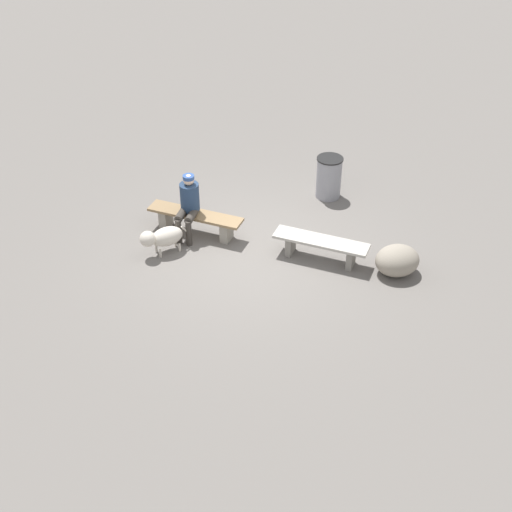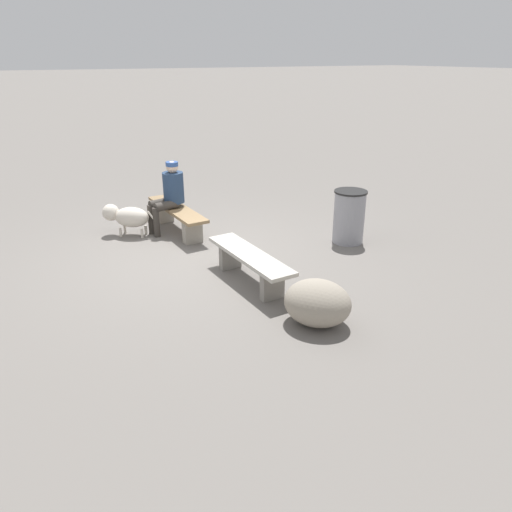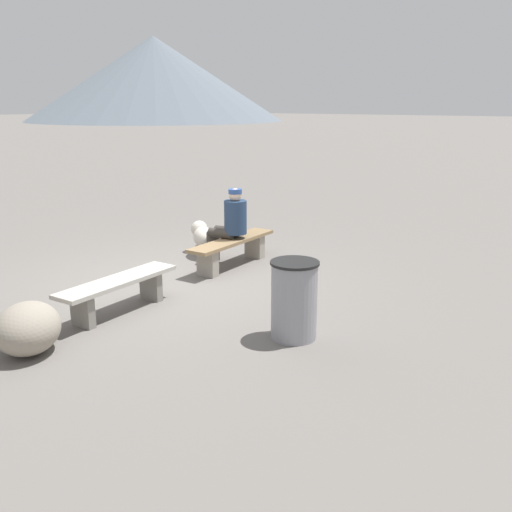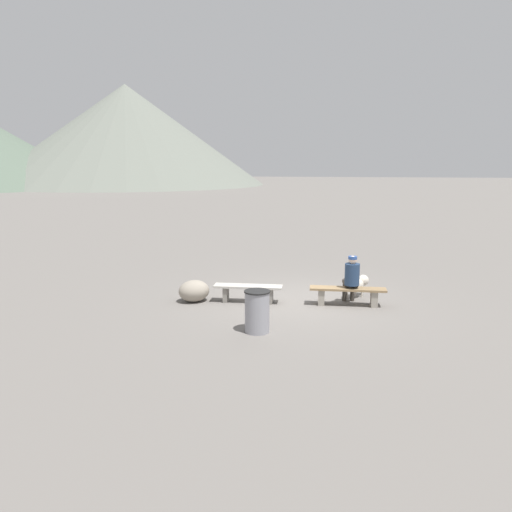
{
  "view_description": "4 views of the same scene",
  "coord_description": "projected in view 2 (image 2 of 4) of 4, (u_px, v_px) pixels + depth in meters",
  "views": [
    {
      "loc": [
        -4.25,
        9.46,
        7.37
      ],
      "look_at": [
        -0.64,
        1.17,
        0.86
      ],
      "focal_mm": 48.59,
      "sensor_mm": 36.0,
      "label": 1
    },
    {
      "loc": [
        -6.61,
        2.59,
        2.92
      ],
      "look_at": [
        -1.39,
        -0.32,
        0.43
      ],
      "focal_mm": 34.13,
      "sensor_mm": 36.0,
      "label": 2
    },
    {
      "loc": [
        -5.73,
        -5.57,
        2.54
      ],
      "look_at": [
        0.71,
        -0.97,
        0.4
      ],
      "focal_mm": 40.08,
      "sensor_mm": 36.0,
      "label": 3
    },
    {
      "loc": [
        0.97,
        -12.35,
        3.48
      ],
      "look_at": [
        -1.33,
        1.27,
        0.89
      ],
      "focal_mm": 35.54,
      "sensor_mm": 36.0,
      "label": 4
    }
  ],
  "objects": [
    {
      "name": "bench_left",
      "position": [
        250.0,
        261.0,
        6.6
      ],
      "size": [
        1.72,
        0.46,
        0.43
      ],
      "rotation": [
        0.0,
        0.0,
        0.03
      ],
      "color": "gray",
      "rests_on": "ground"
    },
    {
      "name": "boulder",
      "position": [
        317.0,
        303.0,
        5.59
      ],
      "size": [
        1.02,
        1.0,
        0.54
      ],
      "primitive_type": "ellipsoid",
      "rotation": [
        0.0,
        0.0,
        5.37
      ],
      "color": "gray",
      "rests_on": "ground"
    },
    {
      "name": "bench_right",
      "position": [
        177.0,
        215.0,
        8.53
      ],
      "size": [
        1.86,
        0.44,
        0.44
      ],
      "rotation": [
        0.0,
        0.0,
        0.03
      ],
      "color": "gray",
      "rests_on": "ground"
    },
    {
      "name": "ground",
      "position": [
        195.0,
        257.0,
        7.63
      ],
      "size": [
        210.0,
        210.0,
        0.06
      ],
      "primitive_type": "cube",
      "color": "slate"
    },
    {
      "name": "trash_bin",
      "position": [
        349.0,
        217.0,
        8.01
      ],
      "size": [
        0.54,
        0.54,
        0.88
      ],
      "color": "gray",
      "rests_on": "ground"
    },
    {
      "name": "seated_person",
      "position": [
        169.0,
        192.0,
        8.4
      ],
      "size": [
        0.41,
        0.66,
        1.24
      ],
      "rotation": [
        0.0,
        0.0,
        0.15
      ],
      "color": "navy",
      "rests_on": "ground"
    },
    {
      "name": "dog",
      "position": [
        127.0,
        216.0,
        8.34
      ],
      "size": [
        0.68,
        0.79,
        0.55
      ],
      "rotation": [
        0.0,
        0.0,
        0.93
      ],
      "color": "beige",
      "rests_on": "ground"
    }
  ]
}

